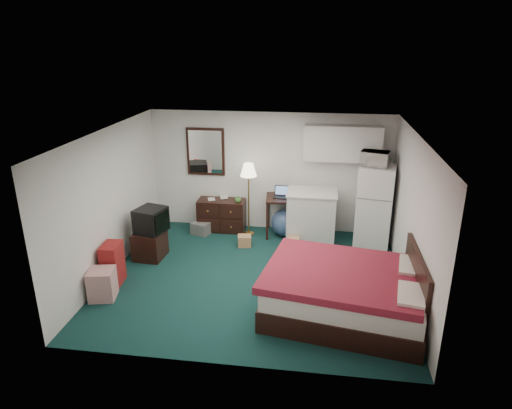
% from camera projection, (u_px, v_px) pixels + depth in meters
% --- Properties ---
extents(floor, '(5.00, 4.50, 0.01)m').
position_uv_depth(floor, '(254.00, 278.00, 7.86)').
color(floor, '#133538').
rests_on(floor, ground).
extents(ceiling, '(5.00, 4.50, 0.01)m').
position_uv_depth(ceiling, '(254.00, 134.00, 7.00)').
color(ceiling, white).
rests_on(ceiling, walls).
extents(walls, '(5.01, 4.51, 2.50)m').
position_uv_depth(walls, '(254.00, 210.00, 7.43)').
color(walls, white).
rests_on(walls, floor).
extents(mirror, '(0.80, 0.06, 1.00)m').
position_uv_depth(mirror, '(206.00, 152.00, 9.54)').
color(mirror, white).
rests_on(mirror, walls).
extents(upper_cabinets, '(1.50, 0.35, 0.70)m').
position_uv_depth(upper_cabinets, '(343.00, 143.00, 8.93)').
color(upper_cabinets, silver).
rests_on(upper_cabinets, walls).
extents(headboard, '(0.06, 1.56, 1.00)m').
position_uv_depth(headboard, '(415.00, 286.00, 6.52)').
color(headboard, black).
rests_on(headboard, walls).
extents(dresser, '(0.99, 0.45, 0.68)m').
position_uv_depth(dresser, '(222.00, 215.00, 9.72)').
color(dresser, black).
rests_on(dresser, floor).
extents(floor_lamp, '(0.37, 0.37, 1.53)m').
position_uv_depth(floor_lamp, '(249.00, 200.00, 9.35)').
color(floor_lamp, gold).
rests_on(floor_lamp, floor).
extents(desk, '(0.70, 0.70, 0.82)m').
position_uv_depth(desk, '(282.00, 216.00, 9.47)').
color(desk, black).
rests_on(desk, floor).
extents(exercise_ball, '(0.58, 0.58, 0.57)m').
position_uv_depth(exercise_ball, '(285.00, 223.00, 9.45)').
color(exercise_ball, '#38507D').
rests_on(exercise_ball, floor).
extents(kitchen_counter, '(0.94, 0.72, 1.03)m').
position_uv_depth(kitchen_counter, '(311.00, 217.00, 9.11)').
color(kitchen_counter, silver).
rests_on(kitchen_counter, floor).
extents(fridge, '(0.78, 0.78, 1.62)m').
position_uv_depth(fridge, '(375.00, 206.00, 8.90)').
color(fridge, white).
rests_on(fridge, floor).
extents(bed, '(2.48, 2.08, 0.71)m').
position_uv_depth(bed, '(345.00, 293.00, 6.71)').
color(bed, maroon).
rests_on(bed, floor).
extents(tv_stand, '(0.55, 0.59, 0.51)m').
position_uv_depth(tv_stand, '(150.00, 245.00, 8.51)').
color(tv_stand, black).
rests_on(tv_stand, floor).
extents(suitcase, '(0.31, 0.46, 0.71)m').
position_uv_depth(suitcase, '(113.00, 264.00, 7.57)').
color(suitcase, maroon).
rests_on(suitcase, floor).
extents(retail_box, '(0.46, 0.46, 0.49)m').
position_uv_depth(retail_box, '(102.00, 284.00, 7.18)').
color(retail_box, silver).
rests_on(retail_box, floor).
extents(file_bin, '(0.43, 0.38, 0.25)m').
position_uv_depth(file_bin, '(201.00, 228.00, 9.58)').
color(file_bin, slate).
rests_on(file_bin, floor).
extents(cardboard_box_a, '(0.29, 0.26, 0.22)m').
position_uv_depth(cardboard_box_a, '(245.00, 241.00, 9.03)').
color(cardboard_box_a, '#9D6B45').
rests_on(cardboard_box_a, floor).
extents(cardboard_box_b, '(0.24, 0.28, 0.27)m').
position_uv_depth(cardboard_box_b, '(293.00, 245.00, 8.79)').
color(cardboard_box_b, '#9D6B45').
rests_on(cardboard_box_b, floor).
extents(laptop, '(0.33, 0.27, 0.21)m').
position_uv_depth(laptop, '(281.00, 192.00, 9.28)').
color(laptop, black).
rests_on(laptop, desk).
extents(crt_tv, '(0.61, 0.64, 0.45)m').
position_uv_depth(crt_tv, '(151.00, 220.00, 8.37)').
color(crt_tv, black).
rests_on(crt_tv, tv_stand).
extents(microwave, '(0.57, 0.41, 0.35)m').
position_uv_depth(microwave, '(375.00, 157.00, 8.55)').
color(microwave, white).
rests_on(microwave, fridge).
extents(book_a, '(0.14, 0.06, 0.20)m').
position_uv_depth(book_a, '(208.00, 195.00, 9.59)').
color(book_a, '#9D6B45').
rests_on(book_a, dresser).
extents(book_b, '(0.16, 0.06, 0.21)m').
position_uv_depth(book_b, '(220.00, 193.00, 9.69)').
color(book_b, '#9D6B45').
rests_on(book_b, dresser).
extents(mug, '(0.14, 0.12, 0.13)m').
position_uv_depth(mug, '(238.00, 199.00, 9.45)').
color(mug, '#539F40').
rests_on(mug, dresser).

